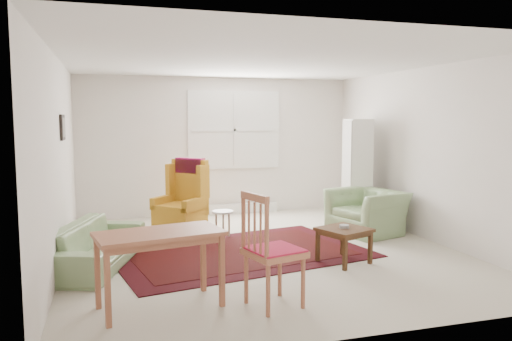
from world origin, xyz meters
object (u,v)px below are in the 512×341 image
object	(u,v)px
desk_chair	(274,249)
coffee_table	(344,245)
cabinet	(357,171)
sofa	(97,236)
armchair	(367,208)
stool	(223,224)
wingback_chair	(180,196)
desk	(160,270)

from	to	relation	value
desk_chair	coffee_table	bearing A→B (deg)	-64.06
cabinet	desk_chair	world-z (taller)	cabinet
sofa	armchair	world-z (taller)	armchair
armchair	stool	xyz separation A→B (m)	(-2.20, 0.31, -0.19)
cabinet	desk_chair	size ratio (longest dim) A/B	1.60
cabinet	wingback_chair	bearing A→B (deg)	-167.07
armchair	wingback_chair	distance (m)	2.89
coffee_table	stool	size ratio (longest dim) A/B	1.28
armchair	coffee_table	distance (m)	1.72
wingback_chair	desk_chair	distance (m)	3.34
coffee_table	cabinet	size ratio (longest dim) A/B	0.31
stool	cabinet	world-z (taller)	cabinet
desk	armchair	bearing A→B (deg)	32.94
sofa	desk_chair	distance (m)	2.45
armchair	cabinet	xyz separation A→B (m)	(0.25, 0.81, 0.47)
stool	coffee_table	bearing A→B (deg)	-55.35
desk_chair	wingback_chair	bearing A→B (deg)	-7.52
coffee_table	desk	bearing A→B (deg)	-160.15
wingback_chair	coffee_table	distance (m)	2.82
armchair	wingback_chair	world-z (taller)	wingback_chair
wingback_chair	desk_chair	world-z (taller)	wingback_chair
coffee_table	desk_chair	distance (m)	1.70
sofa	armchair	bearing A→B (deg)	-62.48
armchair	desk	xyz separation A→B (m)	(-3.35, -2.17, -0.04)
sofa	cabinet	world-z (taller)	cabinet
desk	desk_chair	bearing A→B (deg)	-14.21
armchair	desk_chair	xyz separation A→B (m)	(-2.32, -2.43, 0.15)
sofa	desk	xyz separation A→B (m)	(0.60, -1.56, 0.00)
armchair	stool	size ratio (longest dim) A/B	2.46
coffee_table	desk_chair	size ratio (longest dim) A/B	0.49
wingback_chair	desk_chair	bearing A→B (deg)	-39.93
armchair	desk	bearing A→B (deg)	-73.08
coffee_table	armchair	bearing A→B (deg)	51.85
wingback_chair	cabinet	bearing A→B (deg)	41.42
coffee_table	wingback_chair	bearing A→B (deg)	127.24
armchair	stool	world-z (taller)	armchair
sofa	desk_chair	bearing A→B (deg)	-119.47
armchair	coffee_table	size ratio (longest dim) A/B	1.92
armchair	stool	bearing A→B (deg)	-114.08
cabinet	coffee_table	bearing A→B (deg)	-107.02
desk	coffee_table	bearing A→B (deg)	19.85
armchair	coffee_table	bearing A→B (deg)	-54.17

